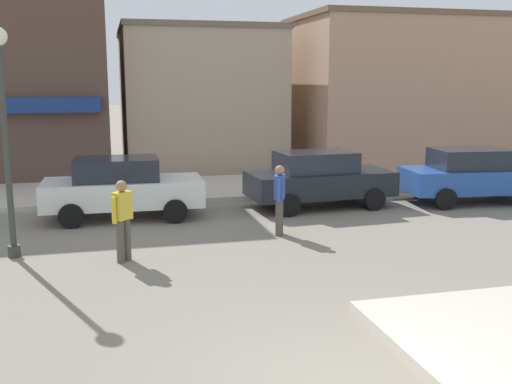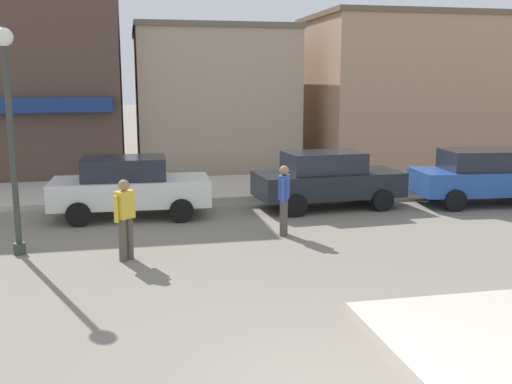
{
  "view_description": "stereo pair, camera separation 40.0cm",
  "coord_description": "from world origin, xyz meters",
  "px_view_note": "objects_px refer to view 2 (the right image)",
  "views": [
    {
      "loc": [
        -2.64,
        -5.85,
        3.51
      ],
      "look_at": [
        -0.04,
        4.5,
        1.5
      ],
      "focal_mm": 42.0,
      "sensor_mm": 36.0,
      "label": 1
    },
    {
      "loc": [
        -2.25,
        -5.94,
        3.51
      ],
      "look_at": [
        -0.04,
        4.5,
        1.5
      ],
      "focal_mm": 42.0,
      "sensor_mm": 36.0,
      "label": 2
    }
  ],
  "objects_px": {
    "parked_car_second": "(327,179)",
    "parked_car_third": "(484,176)",
    "pedestrian_crossing_far": "(125,217)",
    "pedestrian_crossing_near": "(284,198)",
    "parked_car_nearest": "(129,186)",
    "lamp_post": "(9,108)"
  },
  "relations": [
    {
      "from": "parked_car_nearest",
      "to": "parked_car_third",
      "type": "xyz_separation_m",
      "value": [
        9.86,
        -0.44,
        0.0
      ]
    },
    {
      "from": "parked_car_second",
      "to": "parked_car_third",
      "type": "relative_size",
      "value": 0.99
    },
    {
      "from": "parked_car_second",
      "to": "pedestrian_crossing_near",
      "type": "xyz_separation_m",
      "value": [
        -1.92,
        -2.65,
        0.06
      ]
    },
    {
      "from": "lamp_post",
      "to": "pedestrian_crossing_near",
      "type": "xyz_separation_m",
      "value": [
        5.66,
        0.38,
        -2.09
      ]
    },
    {
      "from": "parked_car_second",
      "to": "pedestrian_crossing_far",
      "type": "relative_size",
      "value": 2.55
    },
    {
      "from": "parked_car_third",
      "to": "pedestrian_crossing_near",
      "type": "bearing_deg",
      "value": -161.31
    },
    {
      "from": "parked_car_second",
      "to": "parked_car_third",
      "type": "height_order",
      "value": "same"
    },
    {
      "from": "parked_car_second",
      "to": "parked_car_third",
      "type": "distance_m",
      "value": 4.54
    },
    {
      "from": "lamp_post",
      "to": "parked_car_second",
      "type": "height_order",
      "value": "lamp_post"
    },
    {
      "from": "parked_car_third",
      "to": "pedestrian_crossing_near",
      "type": "xyz_separation_m",
      "value": [
        -6.44,
        -2.18,
        0.06
      ]
    },
    {
      "from": "lamp_post",
      "to": "pedestrian_crossing_far",
      "type": "height_order",
      "value": "lamp_post"
    },
    {
      "from": "parked_car_nearest",
      "to": "pedestrian_crossing_near",
      "type": "xyz_separation_m",
      "value": [
        3.43,
        -2.61,
        0.06
      ]
    },
    {
      "from": "pedestrian_crossing_far",
      "to": "lamp_post",
      "type": "bearing_deg",
      "value": 158.45
    },
    {
      "from": "parked_car_nearest",
      "to": "pedestrian_crossing_near",
      "type": "bearing_deg",
      "value": -37.33
    },
    {
      "from": "parked_car_second",
      "to": "pedestrian_crossing_far",
      "type": "distance_m",
      "value": 6.67
    },
    {
      "from": "parked_car_second",
      "to": "pedestrian_crossing_near",
      "type": "bearing_deg",
      "value": -125.94
    },
    {
      "from": "parked_car_third",
      "to": "pedestrian_crossing_far",
      "type": "height_order",
      "value": "pedestrian_crossing_far"
    },
    {
      "from": "pedestrian_crossing_near",
      "to": "pedestrian_crossing_far",
      "type": "distance_m",
      "value": 3.73
    },
    {
      "from": "parked_car_nearest",
      "to": "pedestrian_crossing_far",
      "type": "distance_m",
      "value": 3.84
    },
    {
      "from": "pedestrian_crossing_far",
      "to": "pedestrian_crossing_near",
      "type": "bearing_deg",
      "value": 19.08
    },
    {
      "from": "parked_car_third",
      "to": "pedestrian_crossing_near",
      "type": "relative_size",
      "value": 2.58
    },
    {
      "from": "lamp_post",
      "to": "parked_car_second",
      "type": "distance_m",
      "value": 8.43
    }
  ]
}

